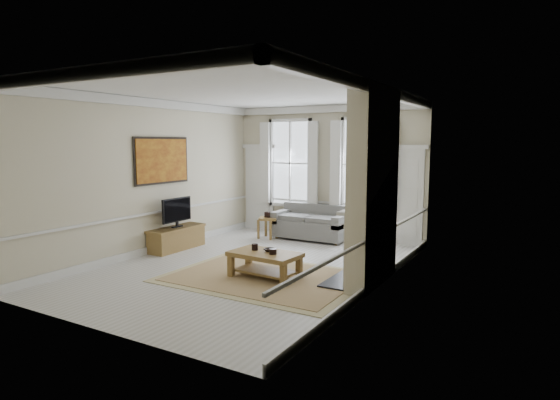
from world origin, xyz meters
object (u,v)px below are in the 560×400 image
Objects in this scene: side_table at (268,221)px; coffee_table at (265,257)px; tv_stand at (177,238)px; sofa at (312,225)px.

coffee_table is (1.81, -3.06, -0.04)m from side_table.
coffee_table is 0.90× the size of tv_stand.
tv_stand is at bearing -118.50° from side_table.
coffee_table is at bearing -17.31° from tv_stand.
sofa is at bearing 26.41° from side_table.
coffee_table is at bearing -77.38° from sofa.
side_table is at bearing -153.59° from sofa.
side_table is at bearing 61.50° from tv_stand.
sofa is 1.45× the size of coffee_table.
side_table reaches higher than coffee_table.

